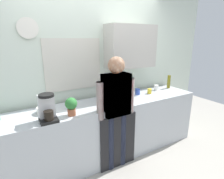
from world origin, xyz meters
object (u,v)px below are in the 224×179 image
object	(u,v)px
bottle_dark_sauce	(123,98)
person_at_sink	(116,105)
bottle_amber_beer	(125,93)
cup_white_mug	(156,88)
bottle_olive_oil	(169,82)
cup_yellow_cup	(149,91)
person_guest	(116,105)
cup_blue_mug	(138,92)
mixing_bowl	(46,110)
coffee_maker	(47,109)
potted_plant	(71,105)

from	to	relation	value
bottle_dark_sauce	person_at_sink	bearing A→B (deg)	-149.89
bottle_amber_beer	cup_white_mug	xyz separation A→B (m)	(0.82, 0.18, -0.07)
bottle_amber_beer	bottle_olive_oil	bearing A→B (deg)	8.62
cup_yellow_cup	person_at_sink	world-z (taller)	person_at_sink
bottle_amber_beer	person_guest	xyz separation A→B (m)	(-0.32, -0.25, -0.06)
cup_white_mug	cup_blue_mug	bearing A→B (deg)	-174.61
bottle_dark_sauce	mixing_bowl	size ratio (longest dim) A/B	0.82
mixing_bowl	cup_blue_mug	bearing A→B (deg)	1.04
coffee_maker	mixing_bowl	xyz separation A→B (m)	(0.02, 0.26, -0.11)
bottle_amber_beer	bottle_dark_sauce	size ratio (longest dim) A/B	1.28
mixing_bowl	potted_plant	xyz separation A→B (m)	(0.26, -0.25, 0.09)
cup_white_mug	person_at_sink	world-z (taller)	person_at_sink
coffee_maker	cup_yellow_cup	distance (m)	1.77
cup_yellow_cup	cup_white_mug	world-z (taller)	cup_white_mug
bottle_dark_sauce	person_at_sink	xyz separation A→B (m)	(-0.19, -0.11, -0.03)
mixing_bowl	person_at_sink	size ratio (longest dim) A/B	0.14
bottle_dark_sauce	cup_white_mug	distance (m)	1.00
cup_yellow_cup	coffee_maker	bearing A→B (deg)	-172.70
coffee_maker	person_at_sink	bearing A→B (deg)	-7.13
coffee_maker	potted_plant	world-z (taller)	coffee_maker
mixing_bowl	person_at_sink	world-z (taller)	person_at_sink
coffee_maker	person_guest	xyz separation A→B (m)	(0.86, -0.11, -0.09)
coffee_maker	bottle_amber_beer	bearing A→B (deg)	7.07
cup_yellow_cup	bottle_olive_oil	bearing A→B (deg)	9.44
potted_plant	person_guest	distance (m)	0.60
cup_yellow_cup	mixing_bowl	world-z (taller)	cup_yellow_cup
bottle_dark_sauce	bottle_olive_oil	bearing A→B (deg)	14.06
person_at_sink	person_guest	xyz separation A→B (m)	(0.00, 0.00, 0.00)
potted_plant	person_guest	world-z (taller)	person_guest
cup_white_mug	potted_plant	bearing A→B (deg)	-169.36
coffee_maker	cup_blue_mug	bearing A→B (deg)	10.49
person_guest	bottle_dark_sauce	bearing A→B (deg)	-115.08
coffee_maker	cup_white_mug	size ratio (longest dim) A/B	3.47
person_guest	cup_yellow_cup	bearing A→B (deg)	-124.61
person_guest	bottle_amber_beer	bearing A→B (deg)	-106.69
coffee_maker	cup_blue_mug	world-z (taller)	coffee_maker
mixing_bowl	person_guest	size ratio (longest dim) A/B	0.14
bottle_olive_oil	cup_blue_mug	size ratio (longest dim) A/B	2.50
bottle_olive_oil	bottle_dark_sauce	bearing A→B (deg)	-165.94
person_at_sink	person_guest	world-z (taller)	same
coffee_maker	potted_plant	xyz separation A→B (m)	(0.28, 0.01, -0.01)
cup_white_mug	person_guest	xyz separation A→B (m)	(-1.14, -0.44, 0.01)
bottle_dark_sauce	cup_yellow_cup	world-z (taller)	bottle_dark_sauce
cup_white_mug	potted_plant	xyz separation A→B (m)	(-1.72, -0.32, 0.08)
coffee_maker	mixing_bowl	distance (m)	0.28
cup_blue_mug	cup_white_mug	distance (m)	0.47
bottle_dark_sauce	person_at_sink	size ratio (longest dim) A/B	0.11
cup_white_mug	bottle_amber_beer	bearing A→B (deg)	-167.52
cup_blue_mug	cup_yellow_cup	bearing A→B (deg)	-15.61
bottle_amber_beer	person_guest	size ratio (longest dim) A/B	0.14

